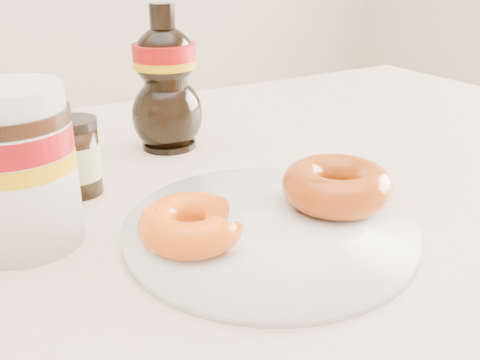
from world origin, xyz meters
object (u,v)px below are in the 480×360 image
donut_bitten (191,224)px  dark_jar (76,158)px  donut_whole (337,185)px  plate (269,228)px  syrup_bottle (166,79)px  nutella_jar (15,161)px  dining_table (200,296)px

donut_bitten → dark_jar: size_ratio=1.09×
donut_whole → plate: bearing=-179.9°
donut_bitten → syrup_bottle: 0.28m
nutella_jar → syrup_bottle: size_ratio=0.78×
donut_whole → dark_jar: (-0.19, 0.18, 0.01)m
dining_table → dark_jar: (-0.07, 0.12, 0.12)m
plate → donut_bitten: donut_bitten is taller
dining_table → donut_bitten: bearing=-121.0°
nutella_jar → plate: bearing=-28.5°
dining_table → plate: (0.04, -0.06, 0.09)m
dining_table → donut_whole: size_ratio=13.56×
donut_bitten → dark_jar: (-0.05, 0.17, 0.01)m
plate → donut_bitten: bearing=174.9°
nutella_jar → syrup_bottle: syrup_bottle is taller
donut_whole → nutella_jar: size_ratio=0.75×
plate → donut_bitten: size_ratio=2.97×
dining_table → donut_bitten: size_ratio=16.14×
nutella_jar → donut_bitten: bearing=-40.0°
donut_bitten → nutella_jar: size_ratio=0.63×
donut_bitten → syrup_bottle: syrup_bottle is taller
donut_bitten → dark_jar: bearing=88.1°
donut_whole → dark_jar: size_ratio=1.29×
donut_whole → dark_jar: 0.26m
dining_table → syrup_bottle: size_ratio=7.90×
donut_bitten → plate: bearing=-21.8°
plate → nutella_jar: bearing=151.5°
dark_jar → plate: bearing=-56.4°
plate → dining_table: bearing=128.4°
donut_bitten → syrup_bottle: size_ratio=0.49×
donut_bitten → donut_whole: 0.15m
dining_table → nutella_jar: size_ratio=10.18×
donut_bitten → donut_whole: size_ratio=0.84×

